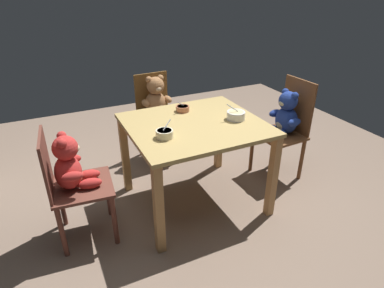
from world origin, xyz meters
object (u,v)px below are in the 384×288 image
(porridge_bowl_cream_near_left, at_px, (165,134))
(teddy_chair_near_left, at_px, (71,172))
(porridge_bowl_terracotta_far_center, at_px, (183,108))
(porridge_bowl_white_near_right, at_px, (236,115))
(teddy_chair_far_center, at_px, (157,106))
(teddy_chair_near_right, at_px, (285,120))
(dining_table, at_px, (195,136))

(porridge_bowl_cream_near_left, bearing_deg, teddy_chair_near_left, 169.65)
(porridge_bowl_terracotta_far_center, distance_m, porridge_bowl_cream_near_left, 0.52)
(porridge_bowl_terracotta_far_center, xyz_separation_m, porridge_bowl_white_near_right, (0.31, -0.34, 0.01))
(teddy_chair_far_center, xyz_separation_m, porridge_bowl_terracotta_far_center, (0.01, -0.62, 0.19))
(porridge_bowl_terracotta_far_center, height_order, porridge_bowl_white_near_right, porridge_bowl_white_near_right)
(teddy_chair_near_right, xyz_separation_m, porridge_bowl_terracotta_far_center, (-0.93, 0.22, 0.19))
(teddy_chair_near_right, height_order, porridge_bowl_terracotta_far_center, teddy_chair_near_right)
(dining_table, relative_size, teddy_chair_near_right, 1.10)
(teddy_chair_near_left, bearing_deg, porridge_bowl_terracotta_far_center, 21.91)
(dining_table, xyz_separation_m, porridge_bowl_cream_near_left, (-0.30, -0.14, 0.14))
(porridge_bowl_cream_near_left, bearing_deg, porridge_bowl_terracotta_far_center, 51.76)
(teddy_chair_near_left, relative_size, teddy_chair_near_right, 0.92)
(teddy_chair_far_center, relative_size, porridge_bowl_terracotta_far_center, 7.63)
(teddy_chair_near_left, distance_m, porridge_bowl_terracotta_far_center, 1.03)
(porridge_bowl_terracotta_far_center, bearing_deg, dining_table, -93.59)
(dining_table, bearing_deg, porridge_bowl_white_near_right, -12.36)
(teddy_chair_near_left, bearing_deg, dining_table, 6.53)
(teddy_chair_near_left, relative_size, porridge_bowl_white_near_right, 5.51)
(teddy_chair_near_right, height_order, porridge_bowl_white_near_right, teddy_chair_near_right)
(teddy_chair_near_left, height_order, teddy_chair_near_right, teddy_chair_near_right)
(teddy_chair_far_center, distance_m, porridge_bowl_white_near_right, 1.03)
(porridge_bowl_white_near_right, relative_size, porridge_bowl_cream_near_left, 1.23)
(teddy_chair_near_left, distance_m, teddy_chair_near_right, 1.90)
(porridge_bowl_terracotta_far_center, bearing_deg, teddy_chair_far_center, 90.99)
(teddy_chair_near_right, bearing_deg, dining_table, 0.28)
(teddy_chair_near_left, height_order, porridge_bowl_terracotta_far_center, teddy_chair_near_left)
(porridge_bowl_terracotta_far_center, relative_size, porridge_bowl_white_near_right, 0.74)
(porridge_bowl_white_near_right, bearing_deg, teddy_chair_near_right, 10.71)
(dining_table, relative_size, teddy_chair_near_left, 1.20)
(teddy_chair_near_right, height_order, porridge_bowl_cream_near_left, teddy_chair_near_right)
(dining_table, xyz_separation_m, porridge_bowl_white_near_right, (0.33, -0.07, 0.14))
(dining_table, bearing_deg, teddy_chair_near_right, 2.79)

